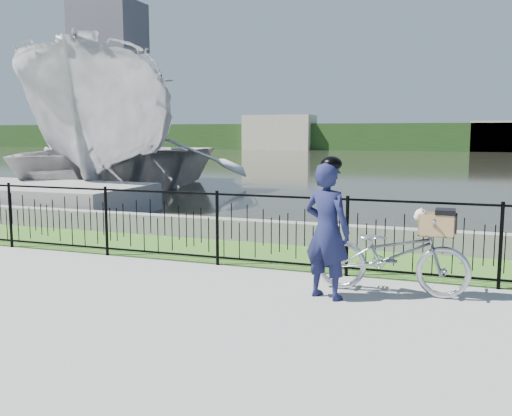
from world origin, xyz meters
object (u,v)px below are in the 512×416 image
at_px(bicycle_rig, 392,253).
at_px(cyclist, 327,229).
at_px(boat_far, 113,158).
at_px(boat_near, 111,124).

relative_size(bicycle_rig, cyclist, 1.10).
height_order(cyclist, boat_far, boat_far).
bearing_deg(cyclist, bicycle_rig, 33.01).
bearing_deg(boat_far, cyclist, -46.15).
height_order(bicycle_rig, boat_far, boat_far).
distance_m(cyclist, boat_near, 14.06).
xyz_separation_m(bicycle_rig, cyclist, (-0.73, -0.48, 0.35)).
distance_m(bicycle_rig, cyclist, 0.94).
xyz_separation_m(bicycle_rig, boat_near, (-10.54, 9.50, 1.81)).
distance_m(bicycle_rig, boat_far, 15.00).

